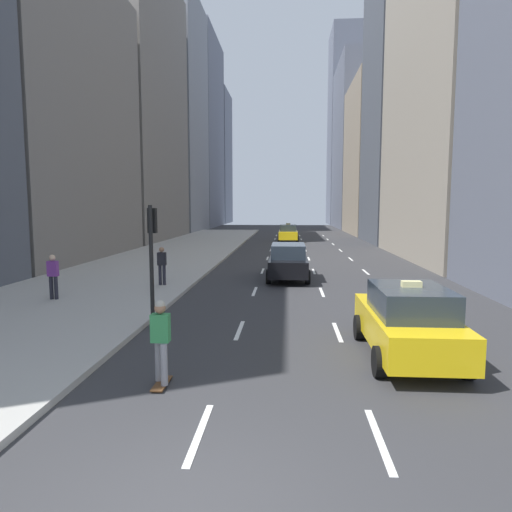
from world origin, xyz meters
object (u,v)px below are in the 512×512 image
object	(u,v)px
traffic_light_pole	(152,246)
taxi_lead	(288,233)
taxi_second	(408,321)
pedestrian_mid_block	(53,275)
pedestrian_far_walking	(162,264)
skateboarder	(161,339)
sedan_black_near	(288,261)

from	to	relation	value
traffic_light_pole	taxi_lead	bearing A→B (deg)	83.01
taxi_second	pedestrian_mid_block	distance (m)	12.57
traffic_light_pole	pedestrian_far_walking	bearing A→B (deg)	103.41
pedestrian_far_walking	traffic_light_pole	xyz separation A→B (m)	(1.52, -6.36, 1.34)
taxi_second	skateboarder	size ratio (longest dim) A/B	2.52
skateboarder	traffic_light_pole	world-z (taller)	traffic_light_pole
pedestrian_mid_block	sedan_black_near	bearing A→B (deg)	35.93
taxi_second	sedan_black_near	xyz separation A→B (m)	(-2.80, 11.50, 0.00)
taxi_second	pedestrian_far_walking	distance (m)	11.90
sedan_black_near	pedestrian_mid_block	bearing A→B (deg)	-144.07
taxi_lead	pedestrian_far_walking	size ratio (longest dim) A/B	2.67
skateboarder	pedestrian_mid_block	world-z (taller)	pedestrian_mid_block
taxi_second	traffic_light_pole	size ratio (longest dim) A/B	1.22
taxi_lead	traffic_light_pole	size ratio (longest dim) A/B	1.22
skateboarder	pedestrian_far_walking	world-z (taller)	pedestrian_far_walking
sedan_black_near	skateboarder	xyz separation A→B (m)	(-2.52, -13.59, 0.08)
taxi_second	skateboarder	world-z (taller)	taxi_second
taxi_lead	traffic_light_pole	distance (m)	32.47
taxi_second	pedestrian_far_walking	xyz separation A→B (m)	(-8.27, 8.56, 0.19)
skateboarder	sedan_black_near	bearing A→B (deg)	79.50
sedan_black_near	pedestrian_far_walking	xyz separation A→B (m)	(-5.47, -2.95, 0.18)
pedestrian_far_walking	pedestrian_mid_block	bearing A→B (deg)	-133.65
taxi_second	traffic_light_pole	world-z (taller)	traffic_light_pole
taxi_lead	taxi_second	size ratio (longest dim) A/B	1.00
taxi_lead	skateboarder	bearing A→B (deg)	-93.95
skateboarder	pedestrian_mid_block	size ratio (longest dim) A/B	1.06
taxi_lead	skateboarder	size ratio (longest dim) A/B	2.52
taxi_second	pedestrian_far_walking	world-z (taller)	taxi_second
sedan_black_near	traffic_light_pole	size ratio (longest dim) A/B	1.39
taxi_lead	pedestrian_mid_block	distance (m)	30.37
pedestrian_mid_block	pedestrian_far_walking	xyz separation A→B (m)	(3.14, 3.29, 0.00)
pedestrian_far_walking	traffic_light_pole	distance (m)	6.68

